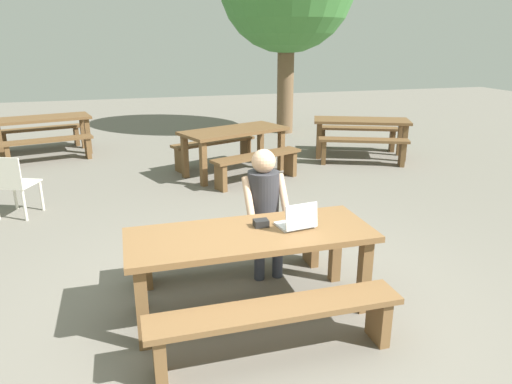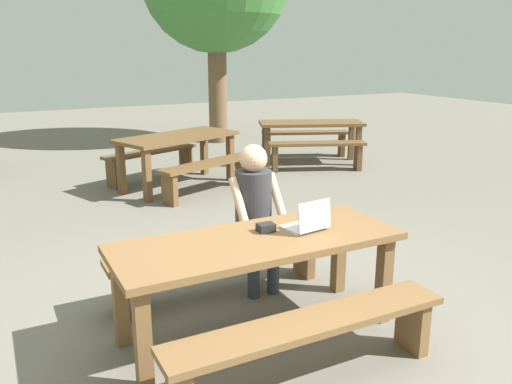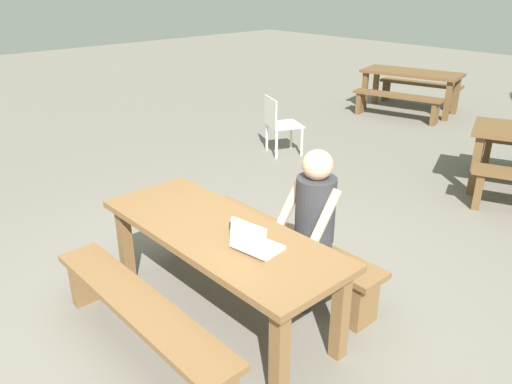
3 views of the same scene
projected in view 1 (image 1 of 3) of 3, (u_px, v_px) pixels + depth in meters
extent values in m
plane|color=slate|center=(251.00, 309.00, 4.01)|extent=(30.00, 30.00, 0.00)
cube|color=brown|center=(251.00, 235.00, 3.80)|extent=(1.98, 0.76, 0.05)
cube|color=brown|center=(142.00, 308.00, 3.42)|extent=(0.09, 0.09, 0.66)
cube|color=brown|center=(364.00, 276.00, 3.89)|extent=(0.09, 0.09, 0.66)
cube|color=brown|center=(139.00, 273.00, 3.93)|extent=(0.09, 0.09, 0.66)
cube|color=brown|center=(335.00, 248.00, 4.39)|extent=(0.09, 0.09, 0.66)
cube|color=brown|center=(276.00, 310.00, 3.27)|extent=(1.82, 0.30, 0.05)
cube|color=brown|center=(159.00, 356.00, 3.13)|extent=(0.08, 0.24, 0.38)
cube|color=brown|center=(379.00, 318.00, 3.55)|extent=(0.08, 0.24, 0.38)
cube|color=brown|center=(232.00, 235.00, 4.50)|extent=(1.82, 0.30, 0.05)
cube|color=brown|center=(147.00, 266.00, 4.35)|extent=(0.08, 0.24, 0.38)
cube|color=brown|center=(311.00, 246.00, 4.78)|extent=(0.08, 0.24, 0.38)
cube|color=silver|center=(294.00, 225.00, 3.92)|extent=(0.31, 0.25, 0.02)
cube|color=silver|center=(302.00, 216.00, 3.78)|extent=(0.29, 0.08, 0.21)
cube|color=black|center=(301.00, 216.00, 3.79)|extent=(0.26, 0.06, 0.19)
cube|color=black|center=(261.00, 223.00, 3.90)|extent=(0.12, 0.09, 0.06)
cylinder|color=#333847|center=(259.00, 259.00, 4.45)|extent=(0.10, 0.10, 0.42)
cylinder|color=#333847|center=(278.00, 256.00, 4.50)|extent=(0.10, 0.10, 0.42)
cube|color=#333847|center=(266.00, 229.00, 4.48)|extent=(0.28, 0.28, 0.12)
cylinder|color=#333338|center=(263.00, 197.00, 4.47)|extent=(0.30, 0.30, 0.50)
cylinder|color=#DBAD89|center=(249.00, 200.00, 4.33)|extent=(0.07, 0.32, 0.41)
cylinder|color=#DBAD89|center=(284.00, 197.00, 4.41)|extent=(0.07, 0.32, 0.41)
sphere|color=#DBAD89|center=(264.00, 161.00, 4.36)|extent=(0.22, 0.22, 0.22)
cube|color=silver|center=(17.00, 184.00, 6.01)|extent=(0.58, 0.58, 0.02)
cube|color=silver|center=(4.00, 173.00, 5.75)|extent=(0.41, 0.19, 0.39)
cylinder|color=silver|center=(42.00, 196.00, 6.23)|extent=(0.04, 0.04, 0.41)
cylinder|color=silver|center=(15.00, 194.00, 6.28)|extent=(0.04, 0.04, 0.41)
cylinder|color=silver|center=(25.00, 205.00, 5.88)|extent=(0.04, 0.04, 0.41)
cube|color=brown|center=(234.00, 131.00, 7.74)|extent=(1.90, 1.35, 0.05)
cube|color=brown|center=(203.00, 164.00, 7.20)|extent=(0.12, 0.12, 0.70)
cube|color=brown|center=(281.00, 150.00, 8.08)|extent=(0.12, 0.12, 0.70)
cube|color=brown|center=(185.00, 157.00, 7.64)|extent=(0.12, 0.12, 0.70)
cube|color=brown|center=(261.00, 144.00, 8.52)|extent=(0.12, 0.12, 0.70)
cube|color=brown|center=(257.00, 156.00, 7.35)|extent=(1.57, 0.84, 0.05)
cube|color=brown|center=(221.00, 177.00, 7.04)|extent=(0.16, 0.25, 0.41)
cube|color=brown|center=(290.00, 163.00, 7.81)|extent=(0.16, 0.25, 0.41)
cube|color=brown|center=(214.00, 142.00, 8.32)|extent=(1.57, 0.84, 0.05)
cube|color=brown|center=(180.00, 160.00, 8.00)|extent=(0.16, 0.25, 0.41)
cube|color=brown|center=(246.00, 149.00, 8.78)|extent=(0.16, 0.25, 0.41)
cube|color=brown|center=(361.00, 121.00, 8.85)|extent=(1.87, 1.29, 0.05)
cube|color=brown|center=(319.00, 141.00, 8.83)|extent=(0.12, 0.12, 0.67)
cube|color=brown|center=(404.00, 143.00, 8.66)|extent=(0.12, 0.12, 0.67)
cube|color=brown|center=(319.00, 136.00, 9.27)|extent=(0.12, 0.12, 0.67)
cube|color=brown|center=(400.00, 138.00, 9.10)|extent=(0.12, 0.12, 0.67)
cube|color=brown|center=(363.00, 140.00, 8.39)|extent=(1.57, 0.88, 0.05)
cube|color=brown|center=(324.00, 152.00, 8.54)|extent=(0.17, 0.25, 0.43)
cube|color=brown|center=(402.00, 154.00, 8.38)|extent=(0.17, 0.25, 0.43)
cube|color=brown|center=(358.00, 128.00, 9.47)|extent=(1.57, 0.88, 0.05)
cube|color=brown|center=(323.00, 139.00, 9.62)|extent=(0.17, 0.25, 0.43)
cube|color=brown|center=(392.00, 141.00, 9.47)|extent=(0.17, 0.25, 0.43)
cube|color=brown|center=(42.00, 119.00, 9.00)|extent=(1.85, 1.12, 0.05)
cube|color=brown|center=(0.00, 144.00, 8.54)|extent=(0.11, 0.11, 0.69)
cube|color=brown|center=(88.00, 136.00, 9.24)|extent=(0.11, 0.11, 0.69)
cube|color=brown|center=(83.00, 132.00, 9.69)|extent=(0.11, 0.11, 0.69)
cube|color=brown|center=(48.00, 140.00, 8.56)|extent=(1.58, 0.64, 0.05)
cube|color=brown|center=(8.00, 156.00, 8.32)|extent=(0.13, 0.25, 0.39)
cube|color=brown|center=(88.00, 148.00, 8.94)|extent=(0.13, 0.25, 0.39)
cube|color=brown|center=(40.00, 129.00, 9.63)|extent=(1.58, 0.64, 0.05)
cube|color=brown|center=(5.00, 143.00, 9.38)|extent=(0.13, 0.25, 0.39)
cube|color=brown|center=(76.00, 136.00, 10.01)|extent=(0.13, 0.25, 0.39)
cylinder|color=brown|center=(285.00, 81.00, 11.02)|extent=(0.38, 0.38, 2.42)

